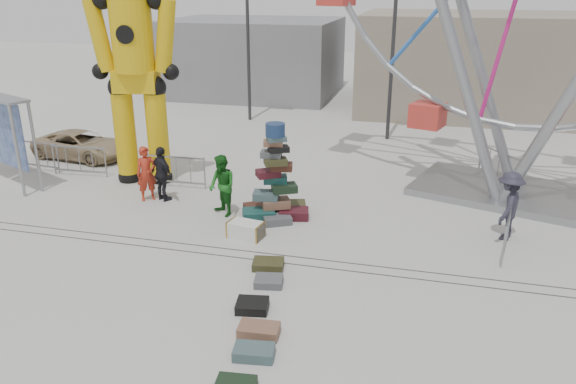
% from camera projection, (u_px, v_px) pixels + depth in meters
% --- Properties ---
extents(ground, '(90.00, 90.00, 0.00)m').
position_uv_depth(ground, '(217.00, 267.00, 13.66)').
color(ground, '#9E9E99').
rests_on(ground, ground).
extents(track_line_near, '(40.00, 0.04, 0.01)m').
position_uv_depth(track_line_near, '(226.00, 256.00, 14.21)').
color(track_line_near, '#47443F').
rests_on(track_line_near, ground).
extents(track_line_far, '(40.00, 0.04, 0.01)m').
position_uv_depth(track_line_far, '(231.00, 249.00, 14.57)').
color(track_line_far, '#47443F').
rests_on(track_line_far, ground).
extents(building_right, '(12.00, 8.00, 5.00)m').
position_uv_depth(building_right, '(479.00, 63.00, 29.30)').
color(building_right, gray).
rests_on(building_right, ground).
extents(building_left, '(10.00, 8.00, 4.40)m').
position_uv_depth(building_left, '(253.00, 57.00, 34.22)').
color(building_left, gray).
rests_on(building_left, ground).
extents(lamp_post_right, '(1.41, 0.25, 8.00)m').
position_uv_depth(lamp_post_right, '(396.00, 34.00, 23.16)').
color(lamp_post_right, '#2D2D30').
rests_on(lamp_post_right, ground).
extents(lamp_post_left, '(1.41, 0.25, 8.00)m').
position_uv_depth(lamp_post_left, '(250.00, 27.00, 26.58)').
color(lamp_post_left, '#2D2D30').
rests_on(lamp_post_left, ground).
extents(suitcase_tower, '(2.13, 1.84, 2.82)m').
position_uv_depth(suitcase_tower, '(275.00, 191.00, 16.38)').
color(suitcase_tower, '#184945').
rests_on(suitcase_tower, ground).
extents(crash_test_dummy, '(3.02, 1.32, 7.57)m').
position_uv_depth(crash_test_dummy, '(135.00, 65.00, 18.16)').
color(crash_test_dummy, black).
rests_on(crash_test_dummy, ground).
extents(steamer_trunk, '(1.02, 0.69, 0.44)m').
position_uv_depth(steamer_trunk, '(246.00, 230.00, 15.18)').
color(steamer_trunk, silver).
rests_on(steamer_trunk, ground).
extents(row_case_0, '(0.82, 0.67, 0.19)m').
position_uv_depth(row_case_0, '(268.00, 264.00, 13.61)').
color(row_case_0, '#3A3A1D').
rests_on(row_case_0, ground).
extents(row_case_1, '(0.73, 0.64, 0.18)m').
position_uv_depth(row_case_1, '(269.00, 281.00, 12.85)').
color(row_case_1, '#55595C').
rests_on(row_case_1, ground).
extents(row_case_2, '(0.75, 0.66, 0.20)m').
position_uv_depth(row_case_2, '(252.00, 306.00, 11.86)').
color(row_case_2, black).
rests_on(row_case_2, ground).
extents(row_case_3, '(0.83, 0.54, 0.22)m').
position_uv_depth(row_case_3, '(259.00, 330.00, 11.01)').
color(row_case_3, brown).
rests_on(row_case_3, ground).
extents(row_case_4, '(0.81, 0.57, 0.21)m').
position_uv_depth(row_case_4, '(254.00, 352.00, 10.36)').
color(row_case_4, '#445D61').
rests_on(row_case_4, ground).
extents(barricade_dummy_a, '(2.00, 0.32, 1.10)m').
position_uv_depth(barricade_dummy_a, '(36.00, 155.00, 20.52)').
color(barricade_dummy_a, gray).
rests_on(barricade_dummy_a, ground).
extents(barricade_dummy_b, '(2.00, 0.22, 1.10)m').
position_uv_depth(barricade_dummy_b, '(79.00, 161.00, 19.90)').
color(barricade_dummy_b, gray).
rests_on(barricade_dummy_b, ground).
extents(barricade_dummy_c, '(2.00, 0.15, 1.10)m').
position_uv_depth(barricade_dummy_c, '(177.00, 171.00, 18.80)').
color(barricade_dummy_c, gray).
rests_on(barricade_dummy_c, ground).
extents(barricade_wheel_front, '(0.47, 1.98, 1.10)m').
position_uv_depth(barricade_wheel_front, '(507.00, 231.00, 14.32)').
color(barricade_wheel_front, gray).
rests_on(barricade_wheel_front, ground).
extents(barricade_wheel_back, '(1.18, 1.73, 1.10)m').
position_uv_depth(barricade_wheel_back, '(498.00, 166.00, 19.30)').
color(barricade_wheel_back, gray).
rests_on(barricade_wheel_back, ground).
extents(pedestrian_red, '(0.76, 0.73, 1.75)m').
position_uv_depth(pedestrian_red, '(147.00, 174.00, 17.58)').
color(pedestrian_red, '#AA2A18').
rests_on(pedestrian_red, ground).
extents(pedestrian_green, '(1.13, 1.10, 1.83)m').
position_uv_depth(pedestrian_green, '(222.00, 186.00, 16.41)').
color(pedestrian_green, '#175E18').
rests_on(pedestrian_green, ground).
extents(pedestrian_black, '(1.11, 0.88, 1.75)m').
position_uv_depth(pedestrian_black, '(162.00, 174.00, 17.53)').
color(pedestrian_black, black).
rests_on(pedestrian_black, ground).
extents(pedestrian_grey, '(1.05, 1.38, 1.89)m').
position_uv_depth(pedestrian_grey, '(508.00, 206.00, 14.89)').
color(pedestrian_grey, '#272633').
rests_on(pedestrian_grey, ground).
extents(parked_suv, '(4.01, 2.21, 1.06)m').
position_uv_depth(parked_suv, '(81.00, 145.00, 21.91)').
color(parked_suv, tan).
rests_on(parked_suv, ground).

